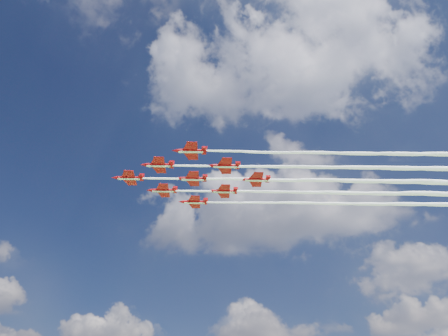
{
  "coord_description": "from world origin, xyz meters",
  "views": [
    {
      "loc": [
        48.9,
        -110.5,
        5.14
      ],
      "look_at": [
        18.86,
        -6.6,
        78.1
      ],
      "focal_mm": 35.0,
      "sensor_mm": 36.0,
      "label": 1
    }
  ],
  "objects": [
    {
      "name": "jet_row3_port",
      "position": [
        65.07,
        -0.56,
        78.35
      ],
      "size": [
        112.62,
        38.83,
        2.5
      ],
      "rotation": [
        0.0,
        0.0,
        0.31
      ],
      "color": "#A2090E"
    },
    {
      "name": "jet_row4_port",
      "position": [
        72.3,
        9.41,
        78.35
      ],
      "size": [
        112.62,
        38.83,
        2.5
      ],
      "rotation": [
        0.0,
        0.0,
        0.31
      ],
      "color": "#A2090E"
    },
    {
      "name": "jet_row3_starb",
      "position": [
        56.25,
        27.44,
        78.35
      ],
      "size": [
        112.62,
        38.83,
        2.5
      ],
      "rotation": [
        0.0,
        0.0,
        0.31
      ],
      "color": "#A2090E"
    },
    {
      "name": "jet_row3_centre",
      "position": [
        60.66,
        13.44,
        78.35
      ],
      "size": [
        112.62,
        38.83,
        2.5
      ],
      "rotation": [
        0.0,
        0.0,
        0.31
      ],
      "color": "#A2090E"
    },
    {
      "name": "jet_lead",
      "position": [
        41.78,
        7.49,
        78.35
      ],
      "size": [
        112.62,
        38.83,
        2.5
      ],
      "rotation": [
        0.0,
        0.0,
        0.31
      ],
      "color": "#A2090E"
    },
    {
      "name": "jet_row2_starb",
      "position": [
        49.02,
        17.46,
        78.35
      ],
      "size": [
        112.62,
        38.83,
        2.5
      ],
      "rotation": [
        0.0,
        0.0,
        0.31
      ],
      "color": "#A2090E"
    },
    {
      "name": "jet_row4_starb",
      "position": [
        67.9,
        23.41,
        78.35
      ],
      "size": [
        112.62,
        38.83,
        2.5
      ],
      "rotation": [
        0.0,
        0.0,
        0.31
      ],
      "color": "#A2090E"
    },
    {
      "name": "jet_row2_port",
      "position": [
        53.43,
        3.46,
        78.35
      ],
      "size": [
        112.62,
        38.83,
        2.5
      ],
      "rotation": [
        0.0,
        0.0,
        0.31
      ],
      "color": "#A2090E"
    },
    {
      "name": "jet_tail",
      "position": [
        79.54,
        19.38,
        78.35
      ],
      "size": [
        112.62,
        38.83,
        2.5
      ],
      "rotation": [
        0.0,
        0.0,
        0.31
      ],
      "color": "#A2090E"
    }
  ]
}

